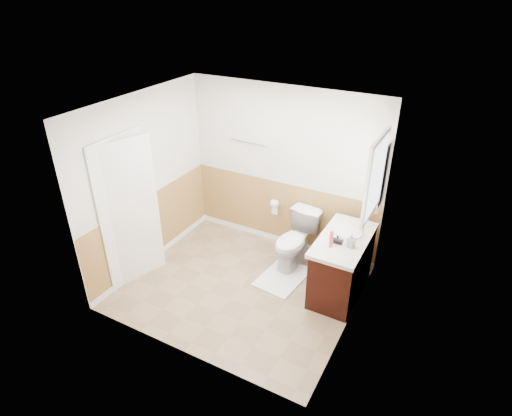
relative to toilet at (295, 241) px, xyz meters
The scene contains 32 objects.
floor 1.02m from the toilet, 116.44° to the right, with size 3.00×3.00×0.00m, color #8C7051.
ceiling 2.30m from the toilet, 116.44° to the right, with size 3.00×3.00×0.00m, color white.
wall_back 1.05m from the toilet, 132.33° to the left, with size 3.00×3.00×0.00m, color silver.
wall_front 2.34m from the toilet, 101.05° to the right, with size 3.00×3.00×0.00m, color silver.
wall_left 2.26m from the toilet, 156.33° to the right, with size 3.00×3.00×0.00m, color silver.
wall_right 1.61m from the toilet, 37.86° to the right, with size 3.00×3.00×0.00m, color silver.
wainscot_back 0.62m from the toilet, 133.09° to the left, with size 3.00×3.00×0.00m, color #A98343.
wainscot_front 2.17m from the toilet, 101.11° to the right, with size 3.00×3.00×0.00m, color #A98343.
wainscot_left 2.09m from the toilet, 156.19° to the right, with size 2.60×2.60×0.00m, color #A98343.
wainscot_right 1.36m from the toilet, 38.17° to the right, with size 2.60×2.60×0.00m, color #A98343.
toilet is the anchor object (origin of this frame).
bath_mat 0.55m from the toilet, 90.00° to the right, with size 0.55×0.80×0.02m, color white.
vanity_cabinet 0.84m from the toilet, 19.34° to the right, with size 0.55×1.10×0.80m, color black.
vanity_knob_left 0.64m from the toilet, 37.45° to the right, with size 0.03×0.03×0.03m, color silver.
vanity_knob_right 0.55m from the toilet, 19.89° to the right, with size 0.03×0.03×0.03m, color silver.
countertop 0.93m from the toilet, 19.57° to the right, with size 0.60×1.15×0.05m, color silver.
sink_basin 0.92m from the toilet, ahead, with size 0.36×0.36×0.02m, color silver.
faucet 1.11m from the toilet, ahead, with size 0.02×0.02×0.14m, color #B8B8BF.
lotion_bottle 1.04m from the toilet, 37.87° to the right, with size 0.05×0.05×0.22m, color #C2324F.
soap_dispenser 1.14m from the toilet, 25.09° to the right, with size 0.08×0.08×0.18m, color gray.
hair_dryer_body 0.99m from the toilet, 30.21° to the right, with size 0.07×0.07×0.14m, color black.
hair_dryer_handle 0.91m from the toilet, 24.78° to the right, with size 0.03×0.03×0.07m, color black.
mirror_panel 1.58m from the toilet, 13.76° to the left, with size 0.02×0.35×0.90m, color silver.
window_frame 1.73m from the toilet, 13.52° to the right, with size 0.04×0.80×1.00m, color white.
window_glass 1.74m from the toilet, 13.33° to the right, with size 0.01×0.70×0.90m, color white.
door 2.31m from the toilet, 144.63° to the right, with size 0.05×0.80×2.04m, color white.
door_frame 2.38m from the toilet, 145.72° to the right, with size 0.02×0.92×2.10m, color white.
door_knob 2.08m from the toilet, 151.34° to the right, with size 0.06×0.06×0.06m, color silver.
towel_bar 1.59m from the toilet, 157.20° to the left, with size 0.02×0.02×0.62m, color silver.
tp_holder_bar 0.71m from the toilet, 143.24° to the left, with size 0.02×0.02×0.14m, color silver.
tp_roll 0.71m from the toilet, 143.24° to the left, with size 0.11×0.11×0.10m, color white.
tp_sheet 0.67m from the toilet, 143.24° to the left, with size 0.10×0.01×0.16m, color white.
Camera 1 is at (2.36, -3.95, 3.79)m, focal length 29.80 mm.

